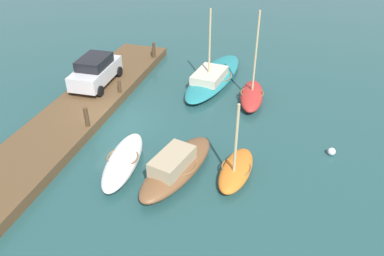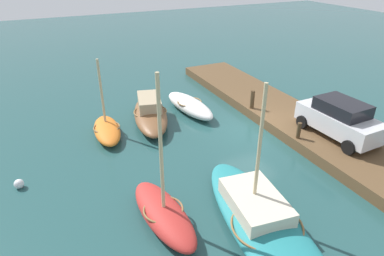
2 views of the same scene
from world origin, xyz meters
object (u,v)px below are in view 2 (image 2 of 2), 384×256
object	(u,v)px
rowboat_red	(163,213)
mooring_post_east	(252,99)
rowboat_white	(190,105)
marker_buoy	(19,184)
parked_car	(340,118)
rowboat_orange	(107,129)
mooring_post_mid_east	(299,130)
sailboat_teal	(264,224)
motorboat_brown	(150,113)

from	to	relation	value
rowboat_red	mooring_post_east	bearing A→B (deg)	-57.24
rowboat_white	marker_buoy	bearing A→B (deg)	104.80
parked_car	rowboat_orange	bearing A→B (deg)	57.90
mooring_post_mid_east	mooring_post_east	bearing A→B (deg)	0.00
mooring_post_mid_east	rowboat_orange	bearing A→B (deg)	57.71
sailboat_teal	rowboat_orange	bearing A→B (deg)	26.62
marker_buoy	mooring_post_mid_east	bearing A→B (deg)	-100.37
mooring_post_mid_east	rowboat_white	bearing A→B (deg)	26.29
rowboat_orange	parked_car	world-z (taller)	rowboat_orange
rowboat_orange	sailboat_teal	bearing A→B (deg)	-155.23
sailboat_teal	marker_buoy	distance (m)	9.50
sailboat_teal	parked_car	xyz separation A→B (m)	(3.31, -6.55, 1.02)
rowboat_orange	parked_car	size ratio (longest dim) A/B	0.96
motorboat_brown	rowboat_white	xyz separation A→B (m)	(0.20, -2.46, -0.10)
sailboat_teal	mooring_post_mid_east	xyz separation A→B (m)	(3.92, -4.74, 0.51)
motorboat_brown	parked_car	size ratio (longest dim) A/B	1.35
motorboat_brown	mooring_post_east	distance (m)	5.70
rowboat_white	rowboat_orange	xyz separation A→B (m)	(-0.88, 5.00, -0.06)
mooring_post_east	parked_car	bearing A→B (deg)	-157.79
rowboat_orange	mooring_post_mid_east	world-z (taller)	rowboat_orange
mooring_post_east	marker_buoy	world-z (taller)	mooring_post_east
rowboat_white	mooring_post_east	bearing A→B (deg)	-132.55
sailboat_teal	rowboat_white	distance (m)	9.97
rowboat_white	sailboat_teal	bearing A→B (deg)	162.17
rowboat_white	parked_car	distance (m)	8.08
motorboat_brown	rowboat_white	bearing A→B (deg)	-71.61
mooring_post_east	marker_buoy	xyz separation A→B (m)	(-1.62, 12.01, -0.86)
rowboat_white	rowboat_red	world-z (taller)	rowboat_red
rowboat_white	parked_car	xyz separation A→B (m)	(-6.48, -4.71, 1.01)
sailboat_teal	rowboat_red	xyz separation A→B (m)	(1.88, 2.80, 0.02)
parked_car	marker_buoy	bearing A→B (deg)	76.40
sailboat_teal	mooring_post_mid_east	bearing A→B (deg)	-43.36
motorboat_brown	rowboat_orange	bearing A→B (deg)	118.83
rowboat_white	rowboat_red	xyz separation A→B (m)	(-7.91, 4.64, 0.01)
rowboat_orange	rowboat_red	distance (m)	7.04
sailboat_teal	parked_car	size ratio (longest dim) A/B	2.01
rowboat_red	marker_buoy	xyz separation A→B (m)	(4.23, 4.47, -0.23)
motorboat_brown	mooring_post_mid_east	bearing A→B (deg)	-122.83
mooring_post_mid_east	marker_buoy	distance (m)	12.23
rowboat_white	rowboat_orange	distance (m)	5.08
rowboat_orange	mooring_post_mid_east	bearing A→B (deg)	-117.07
sailboat_teal	mooring_post_east	xyz separation A→B (m)	(7.74, -4.74, 0.64)
motorboat_brown	mooring_post_east	xyz separation A→B (m)	(-1.86, -5.37, 0.53)
mooring_post_east	parked_car	world-z (taller)	parked_car
sailboat_teal	motorboat_brown	distance (m)	9.62
mooring_post_mid_east	marker_buoy	xyz separation A→B (m)	(2.20, 12.01, -0.72)
rowboat_orange	rowboat_red	bearing A→B (deg)	-171.79
mooring_post_east	mooring_post_mid_east	bearing A→B (deg)	180.00
sailboat_teal	rowboat_white	size ratio (longest dim) A/B	1.82
rowboat_red	mooring_post_east	xyz separation A→B (m)	(5.85, -7.54, 0.62)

